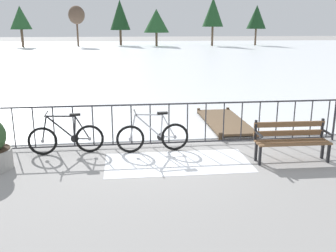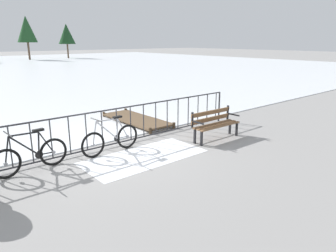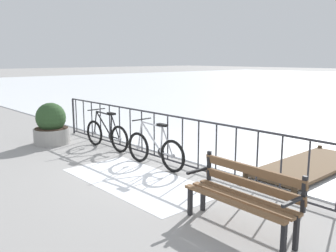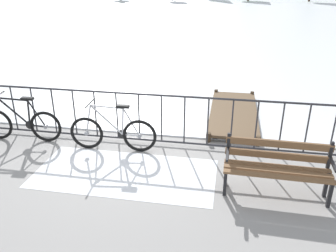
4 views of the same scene
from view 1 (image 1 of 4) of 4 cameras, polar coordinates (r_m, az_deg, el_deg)
ground_plane at (r=9.35m, az=-1.24°, el=-3.02°), size 160.00×160.00×0.00m
frozen_pond at (r=37.36m, az=-5.50°, el=10.65°), size 80.00×56.00×0.03m
snow_patch at (r=8.25m, az=1.47°, el=-5.51°), size 3.12×1.48×0.01m
railing_fence at (r=9.19m, az=-1.26°, el=0.30°), size 9.06×0.06×1.07m
bicycle_near_railing at (r=8.85m, az=-2.28°, el=-1.58°), size 1.71×0.52×0.97m
bicycle_second at (r=9.01m, az=-15.04°, el=-1.80°), size 1.71×0.52×0.97m
park_bench at (r=8.67m, az=18.05°, el=-1.71°), size 1.61×0.52×0.89m
wooden_dock at (r=11.35m, az=8.50°, el=0.72°), size 1.10×3.01×0.20m
tree_far_west at (r=52.17m, az=-21.32°, el=14.92°), size 2.63×2.63×5.04m
tree_west_mid at (r=52.18m, az=6.78°, el=16.62°), size 2.77×2.77×6.20m
tree_centre at (r=51.07m, az=-1.76°, el=15.53°), size 3.32×3.32×4.73m
tree_east_mid at (r=53.15m, az=-7.24°, el=16.22°), size 2.70×2.70×5.98m
tree_far_east at (r=51.46m, az=-13.60°, el=15.88°), size 2.07×2.07×5.09m
tree_extra at (r=54.17m, az=13.19°, el=15.66°), size 2.59×2.59×5.29m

